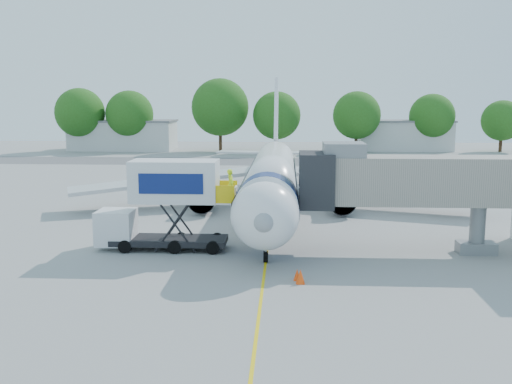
{
  "coord_description": "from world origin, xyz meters",
  "views": [
    {
      "loc": [
        1.11,
        -40.7,
        9.2
      ],
      "look_at": [
        -0.82,
        -4.51,
        3.2
      ],
      "focal_mm": 40.0,
      "sensor_mm": 36.0,
      "label": 1
    }
  ],
  "objects_px": {
    "jet_bridge": "(403,181)",
    "ground_tug": "(216,285)",
    "catering_hiloader": "(165,205)",
    "aircraft": "(272,178)"
  },
  "relations": [
    {
      "from": "aircraft",
      "to": "jet_bridge",
      "type": "distance_m",
      "value": 13.77
    },
    {
      "from": "aircraft",
      "to": "catering_hiloader",
      "type": "xyz_separation_m",
      "value": [
        -6.26,
        -11.12,
        -0.19
      ]
    },
    {
      "from": "jet_bridge",
      "to": "catering_hiloader",
      "type": "distance_m",
      "value": 14.34
    },
    {
      "from": "jet_bridge",
      "to": "ground_tug",
      "type": "xyz_separation_m",
      "value": [
        -10.02,
        -8.9,
        -3.59
      ]
    },
    {
      "from": "ground_tug",
      "to": "jet_bridge",
      "type": "bearing_deg",
      "value": 21.91
    },
    {
      "from": "catering_hiloader",
      "to": "ground_tug",
      "type": "bearing_deg",
      "value": -64.57
    },
    {
      "from": "catering_hiloader",
      "to": "ground_tug",
      "type": "distance_m",
      "value": 10.05
    },
    {
      "from": "jet_bridge",
      "to": "ground_tug",
      "type": "distance_m",
      "value": 13.87
    },
    {
      "from": "catering_hiloader",
      "to": "ground_tug",
      "type": "height_order",
      "value": "catering_hiloader"
    },
    {
      "from": "aircraft",
      "to": "ground_tug",
      "type": "relative_size",
      "value": 9.43
    }
  ]
}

